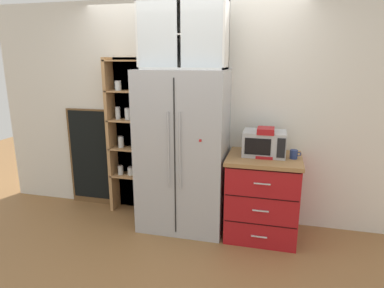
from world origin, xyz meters
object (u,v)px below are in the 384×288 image
refrigerator (183,151)px  bottle_cobalt (265,143)px  coffee_maker (265,142)px  mug_navy (294,154)px  microwave (264,143)px  chalkboard_menu (91,157)px

refrigerator → bottle_cobalt: bearing=5.9°
coffee_maker → mug_navy: size_ratio=2.75×
bottle_cobalt → mug_navy: bearing=-18.5°
microwave → refrigerator: bearing=-176.8°
mug_navy → bottle_cobalt: bearing=161.5°
mug_navy → chalkboard_menu: size_ratio=0.09×
refrigerator → coffee_maker: (0.88, 0.01, 0.16)m
microwave → mug_navy: bearing=-10.3°
mug_navy → chalkboard_menu: bearing=173.1°
microwave → chalkboard_menu: chalkboard_menu is taller
microwave → chalkboard_menu: bearing=173.6°
coffee_maker → chalkboard_menu: size_ratio=0.24×
coffee_maker → chalkboard_menu: (-2.23, 0.29, -0.41)m
refrigerator → bottle_cobalt: 0.90m
refrigerator → microwave: 0.89m
refrigerator → coffee_maker: bearing=0.4°
coffee_maker → chalkboard_menu: bearing=172.6°
refrigerator → microwave: bearing=3.2°
refrigerator → coffee_maker: size_ratio=5.75×
coffee_maker → microwave: bearing=103.2°
microwave → coffee_maker: 0.05m
bottle_cobalt → chalkboard_menu: 2.27m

